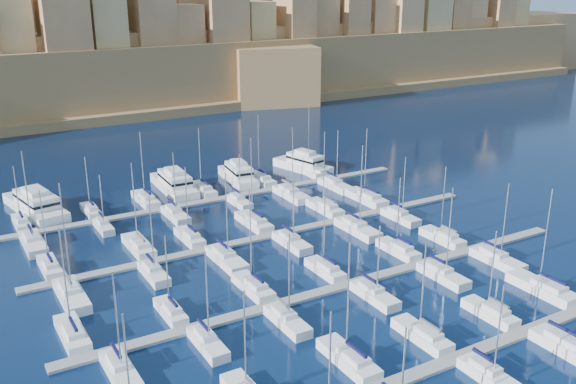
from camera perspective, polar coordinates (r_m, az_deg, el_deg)
ground at (r=103.55m, az=1.45°, el=-5.74°), size 600.00×600.00×0.00m
pontoon_near at (r=80.13m, az=14.77°, el=-14.12°), size 84.00×2.00×0.40m
pontoon_mid_near at (r=94.50m, az=5.33°, el=-8.20°), size 84.00×2.00×0.40m
pontoon_mid_far at (r=111.38m, az=-1.26°, el=-3.82°), size 84.00×2.00×0.40m
pontoon_far at (r=129.81m, az=-6.00°, el=-0.59°), size 84.00×2.00×0.40m
sailboat_2 at (r=76.86m, az=5.44°, el=-14.57°), size 2.84×9.48×15.41m
sailboat_3 at (r=82.65m, az=11.86°, el=-12.35°), size 2.65×8.84×13.05m
sailboat_4 at (r=89.83m, az=17.57°, el=-10.21°), size 2.46×8.21×12.47m
sailboat_5 at (r=98.71m, az=21.71°, el=-7.95°), size 3.18×10.61×15.73m
sailboat_9 at (r=77.21m, az=17.48°, el=-15.31°), size 2.39×7.98×12.44m
sailboat_10 at (r=85.25m, az=23.81°, el=-12.63°), size 3.03×10.10×13.51m
sailboat_12 at (r=85.52m, az=-18.61°, el=-11.85°), size 2.76×9.20×15.02m
sailboat_13 at (r=87.51m, az=-10.37°, el=-10.40°), size 2.26×7.53×11.65m
sailboat_14 at (r=92.39m, az=-3.10°, el=-8.42°), size 2.68×8.94×15.62m
sailboat_15 at (r=97.59m, az=3.34°, el=-6.89°), size 2.44×8.13×12.83m
sailboat_16 at (r=105.73m, az=9.79°, el=-5.06°), size 2.58×8.61×13.08m
sailboat_17 at (r=111.93m, az=13.59°, el=-3.95°), size 2.66×8.85×13.41m
sailboat_18 at (r=76.96m, az=-14.66°, el=-15.13°), size 2.65×8.82×13.19m
sailboat_19 at (r=80.10m, az=-7.16°, el=-13.16°), size 2.38×7.94×13.29m
sailboat_20 at (r=84.07m, az=-0.09°, el=-11.34°), size 2.54×8.47×13.27m
sailboat_21 at (r=91.03m, az=7.66°, el=-9.03°), size 2.58×8.60×11.50m
sailboat_22 at (r=98.49m, az=13.59°, el=-7.16°), size 2.69×8.97×14.79m
sailboat_23 at (r=105.89m, az=18.10°, el=-5.71°), size 2.84×9.46×13.65m
sailboat_24 at (r=104.80m, az=-20.42°, el=-6.25°), size 2.48×8.26×13.22m
sailboat_25 at (r=108.24m, az=-13.11°, el=-4.70°), size 2.95×9.85×15.08m
sailboat_26 at (r=110.22m, az=-8.72°, el=-3.99°), size 2.55×8.49×13.23m
sailboat_27 at (r=115.60m, az=-3.04°, el=-2.67°), size 2.98×9.95×16.49m
sailboat_28 at (r=122.65m, az=3.31°, el=-1.40°), size 2.85×9.50×15.79m
sailboat_29 at (r=128.80m, az=6.97°, el=-0.52°), size 3.23×10.77×15.11m
sailboat_30 at (r=94.90m, az=-18.70°, el=-8.67°), size 3.14×10.48×17.58m
sailboat_31 at (r=98.44m, az=-11.86°, el=-7.05°), size 2.49×8.30×13.40m
sailboat_32 at (r=101.37m, az=-5.50°, el=-5.91°), size 3.06×10.19×15.30m
sailboat_33 at (r=107.02m, az=0.33°, el=-4.47°), size 2.71×9.04×13.32m
sailboat_34 at (r=113.24m, az=6.19°, el=-3.23°), size 3.11×10.35×16.20m
sailboat_35 at (r=119.92m, az=9.94°, el=-2.16°), size 2.61×8.69×12.47m
sailboat_36 at (r=124.81m, az=-22.62°, el=-2.54°), size 2.33×7.78×11.49m
sailboat_37 at (r=126.69m, az=-17.12°, el=-1.59°), size 2.34×7.79×11.43m
sailboat_38 at (r=130.17m, az=-12.54°, el=-0.64°), size 2.91×9.70×14.60m
sailboat_39 at (r=134.00m, az=-7.63°, el=0.21°), size 2.88×9.60×13.91m
sailboat_40 at (r=139.66m, az=-2.48°, el=1.13°), size 2.98×9.92×15.21m
sailboat_41 at (r=145.95m, az=1.96°, el=1.92°), size 3.06×10.21×16.22m
sailboat_42 at (r=114.73m, az=-21.70°, el=-4.21°), size 3.10×10.33×16.92m
sailboat_43 at (r=118.19m, az=-16.07°, el=-2.96°), size 2.13×7.11×10.72m
sailboat_44 at (r=120.87m, az=-9.98°, el=-1.99°), size 2.67×8.91×13.06m
sailboat_45 at (r=126.27m, az=-4.36°, el=-0.86°), size 2.33×7.75×10.78m
sailboat_46 at (r=130.14m, az=0.26°, el=-0.17°), size 3.10×10.34×15.01m
sailboat_47 at (r=136.17m, az=4.20°, el=0.63°), size 2.86×9.54×13.02m
motor_yacht_a at (r=130.57m, az=-21.51°, el=-1.01°), size 9.25×20.16×5.25m
motor_yacht_b at (r=135.78m, az=-10.06°, el=0.77°), size 5.87×17.40×5.25m
motor_yacht_c at (r=140.07m, az=-4.44°, el=1.56°), size 6.25×15.29×5.25m
motor_yacht_d at (r=148.02m, az=1.40°, el=2.55°), size 8.23×15.87×5.25m
fortified_city at (r=242.10m, az=-18.67°, el=11.05°), size 460.00×108.95×59.52m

